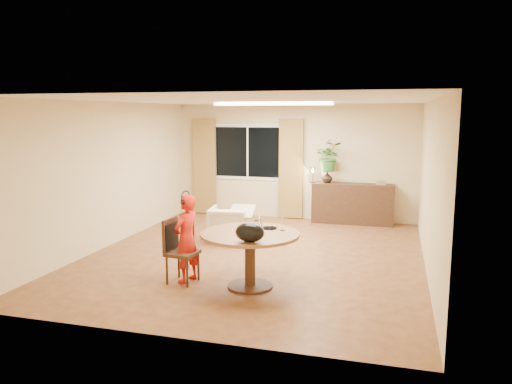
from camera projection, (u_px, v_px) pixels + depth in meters
floor at (255, 256)px, 8.47m from camera, size 6.50×6.50×0.00m
ceiling at (255, 100)px, 8.06m from camera, size 6.50×6.50×0.00m
wall_back at (294, 162)px, 11.36m from camera, size 5.50×0.00×5.50m
wall_left at (109, 174)px, 9.00m from camera, size 0.00×6.50×6.50m
wall_right at (430, 186)px, 7.53m from camera, size 0.00×6.50×6.50m
window at (248, 152)px, 11.60m from camera, size 1.70×0.03×1.30m
curtain_left at (205, 166)px, 11.87m from camera, size 0.55×0.08×2.25m
curtain_right at (291, 169)px, 11.30m from camera, size 0.55×0.08×2.25m
ceiling_panel at (273, 104)px, 9.21m from camera, size 2.20×0.35×0.05m
dining_table at (250, 244)px, 6.84m from camera, size 1.36×1.36×0.78m
dining_chair at (182, 251)px, 7.06m from camera, size 0.48×0.45×0.92m
child at (187, 239)px, 7.08m from camera, size 0.53×0.42×1.26m
laptop at (249, 225)px, 6.76m from camera, size 0.42×0.34×0.24m
tumbler at (256, 225)px, 7.04m from camera, size 0.09×0.09×0.12m
wine_glass at (282, 223)px, 6.93m from camera, size 0.09×0.09×0.21m
pot_lid at (270, 227)px, 7.05m from camera, size 0.22×0.22×0.03m
handbag at (250, 233)px, 6.29m from camera, size 0.41×0.27×0.25m
armchair at (229, 224)px, 9.40m from camera, size 0.79×0.80×0.66m
throw at (242, 207)px, 9.25m from camera, size 0.51×0.60×0.03m
sideboard at (353, 204)px, 10.90m from camera, size 1.76×0.43×0.88m
vase at (327, 177)px, 10.96m from camera, size 0.30×0.30×0.25m
bouquet at (329, 157)px, 10.88m from camera, size 0.66×0.60×0.66m
book_stack at (381, 183)px, 10.67m from camera, size 0.22×0.17×0.09m
desk_lamp at (313, 175)px, 10.99m from camera, size 0.18×0.18×0.35m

